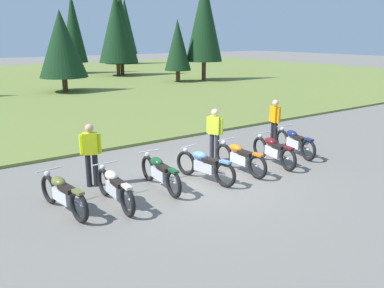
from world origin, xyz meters
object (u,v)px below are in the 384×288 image
rider_near_row_end (91,151)px  rider_in_hivis_vest (275,120)px  motorcycle_orange (240,157)px  motorcycle_maroon (273,150)px  motorcycle_olive (63,194)px  motorcycle_british_green (160,172)px  rider_with_back_turned (215,132)px  motorcycle_cream (115,187)px  motorcycle_navy (294,142)px  motorcycle_sky_blue (204,165)px

rider_near_row_end → rider_in_hivis_vest: (6.76, 0.07, 0.00)m
motorcycle_orange → rider_in_hivis_vest: bearing=26.3°
motorcycle_maroon → motorcycle_orange: bearing=178.7°
motorcycle_olive → motorcycle_british_green: same height
rider_near_row_end → motorcycle_british_green: bearing=-39.8°
motorcycle_orange → rider_with_back_turned: bearing=88.4°
motorcycle_british_green → rider_with_back_turned: 2.82m
motorcycle_cream → motorcycle_navy: bearing=3.4°
motorcycle_maroon → rider_in_hivis_vest: 2.15m
motorcycle_sky_blue → motorcycle_olive: bearing=177.3°
motorcycle_maroon → rider_near_row_end: (-5.25, 1.37, 0.51)m
rider_with_back_turned → rider_near_row_end: same height
motorcycle_olive → motorcycle_navy: 7.68m
rider_with_back_turned → rider_in_hivis_vest: (2.82, 0.18, 0.00)m
motorcycle_sky_blue → motorcycle_orange: bearing=-0.2°
motorcycle_british_green → motorcycle_orange: 2.55m
motorcycle_orange → motorcycle_navy: bearing=6.0°
motorcycle_orange → motorcycle_maroon: 1.34m
motorcycle_sky_blue → rider_in_hivis_vest: rider_in_hivis_vest is taller
rider_with_back_turned → rider_in_hivis_vest: 2.82m
rider_with_back_turned → rider_in_hivis_vest: size_ratio=1.00×
motorcycle_navy → rider_near_row_end: size_ratio=1.24×
motorcycle_olive → rider_near_row_end: size_ratio=1.25×
motorcycle_cream → rider_near_row_end: (0.02, 1.46, 0.51)m
motorcycle_sky_blue → rider_with_back_turned: 1.86m
motorcycle_maroon → rider_near_row_end: size_ratio=1.25×
motorcycle_british_green → rider_near_row_end: (-1.37, 1.14, 0.51)m
motorcycle_olive → motorcycle_cream: size_ratio=0.99×
motorcycle_navy → rider_near_row_end: (-6.55, 1.06, 0.51)m
motorcycle_olive → rider_with_back_turned: size_ratio=1.25×
rider_with_back_turned → motorcycle_olive: bearing=-168.3°
rider_in_hivis_vest → motorcycle_orange: bearing=-153.7°
motorcycle_maroon → motorcycle_olive: bearing=178.1°
motorcycle_cream → motorcycle_british_green: size_ratio=1.00×
motorcycle_olive → motorcycle_maroon: size_ratio=1.00×
motorcycle_maroon → motorcycle_cream: bearing=-179.1°
motorcycle_orange → rider_near_row_end: size_ratio=1.26×
motorcycle_sky_blue → rider_in_hivis_vest: (4.11, 1.41, 0.51)m
motorcycle_cream → motorcycle_sky_blue: (2.67, 0.12, 0.00)m
rider_with_back_turned → motorcycle_orange: bearing=-91.6°
motorcycle_maroon → rider_near_row_end: rider_near_row_end is taller
motorcycle_british_green → motorcycle_sky_blue: size_ratio=1.01×
motorcycle_sky_blue → rider_in_hivis_vest: bearing=18.9°
motorcycle_british_green → rider_near_row_end: rider_near_row_end is taller
motorcycle_sky_blue → rider_with_back_turned: (1.30, 1.23, 0.51)m
rider_near_row_end → rider_in_hivis_vest: size_ratio=1.00×
motorcycle_navy → rider_with_back_turned: rider_with_back_turned is taller
motorcycle_cream → motorcycle_orange: (3.93, 0.12, 0.00)m
motorcycle_olive → motorcycle_orange: bearing=-2.1°
motorcycle_sky_blue → rider_with_back_turned: bearing=43.4°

